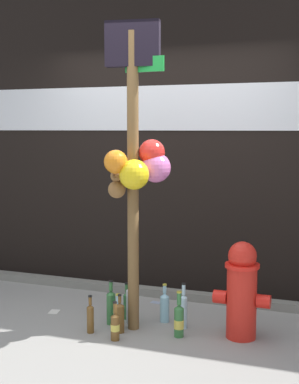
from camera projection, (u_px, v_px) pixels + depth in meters
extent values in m
plane|color=gray|center=(110.00, 336.00, 4.42)|extent=(14.00, 14.00, 0.00)
cube|color=black|center=(168.00, 116.00, 5.60)|extent=(10.00, 0.20, 3.60)
cube|color=silver|center=(196.00, 108.00, 5.39)|extent=(5.27, 0.01, 0.45)
cube|color=slate|center=(157.00, 292.00, 5.47)|extent=(8.00, 0.12, 0.08)
cylinder|color=brown|center=(133.00, 184.00, 4.45)|extent=(0.09, 0.09, 2.44)
cube|color=#198C33|center=(144.00, 64.00, 4.31)|extent=(0.34, 0.05, 0.12)
cube|color=black|center=(133.00, 44.00, 4.32)|extent=(0.45, 0.14, 0.36)
sphere|color=yellow|center=(134.00, 175.00, 4.28)|extent=(0.24, 0.24, 0.24)
sphere|color=#D66BB2|center=(156.00, 168.00, 4.45)|extent=(0.25, 0.25, 0.25)
sphere|color=red|center=(152.00, 153.00, 4.45)|extent=(0.22, 0.22, 0.22)
sphere|color=orange|center=(116.00, 162.00, 4.28)|extent=(0.19, 0.19, 0.19)
sphere|color=brown|center=(117.00, 189.00, 4.42)|extent=(0.14, 0.14, 0.14)
sphere|color=brown|center=(117.00, 176.00, 4.40)|extent=(0.10, 0.10, 0.10)
sphere|color=brown|center=(113.00, 172.00, 4.41)|extent=(0.04, 0.04, 0.04)
sphere|color=brown|center=(121.00, 172.00, 4.39)|extent=(0.04, 0.04, 0.04)
sphere|color=brown|center=(115.00, 176.00, 4.36)|extent=(0.04, 0.04, 0.04)
cylinder|color=red|center=(242.00, 303.00, 4.36)|extent=(0.24, 0.24, 0.58)
cylinder|color=red|center=(242.00, 265.00, 4.33)|extent=(0.28, 0.28, 0.03)
sphere|color=red|center=(242.00, 256.00, 4.32)|extent=(0.23, 0.23, 0.23)
cylinder|color=red|center=(220.00, 297.00, 4.42)|extent=(0.11, 0.11, 0.11)
cylinder|color=red|center=(264.00, 301.00, 4.30)|extent=(0.11, 0.11, 0.11)
cylinder|color=#93CCE0|center=(118.00, 317.00, 4.58)|extent=(0.08, 0.08, 0.20)
cone|color=#93CCE0|center=(118.00, 304.00, 4.57)|extent=(0.08, 0.08, 0.03)
cylinder|color=#93CCE0|center=(118.00, 299.00, 4.56)|extent=(0.03, 0.03, 0.06)
cylinder|color=silver|center=(118.00, 316.00, 4.58)|extent=(0.08, 0.08, 0.05)
cylinder|color=gold|center=(118.00, 295.00, 4.56)|extent=(0.04, 0.04, 0.01)
cylinder|color=#93CCE0|center=(165.00, 309.00, 4.74)|extent=(0.08, 0.08, 0.22)
cone|color=#93CCE0|center=(165.00, 295.00, 4.73)|extent=(0.08, 0.08, 0.03)
cylinder|color=#93CCE0|center=(165.00, 289.00, 4.72)|extent=(0.03, 0.03, 0.07)
cylinder|color=gold|center=(165.00, 285.00, 4.71)|extent=(0.04, 0.04, 0.01)
cylinder|color=brown|center=(115.00, 328.00, 4.33)|extent=(0.07, 0.07, 0.19)
cone|color=brown|center=(115.00, 315.00, 4.32)|extent=(0.07, 0.07, 0.03)
cylinder|color=brown|center=(115.00, 308.00, 4.31)|extent=(0.03, 0.03, 0.08)
cylinder|color=#D8C64C|center=(115.00, 327.00, 4.33)|extent=(0.07, 0.07, 0.05)
cylinder|color=black|center=(115.00, 302.00, 4.30)|extent=(0.03, 0.03, 0.01)
cylinder|color=#B2DBEA|center=(183.00, 313.00, 4.59)|extent=(0.06, 0.06, 0.27)
cone|color=#B2DBEA|center=(184.00, 296.00, 4.57)|extent=(0.06, 0.06, 0.02)
cylinder|color=#B2DBEA|center=(184.00, 290.00, 4.56)|extent=(0.03, 0.03, 0.09)
cylinder|color=black|center=(184.00, 284.00, 4.56)|extent=(0.04, 0.04, 0.01)
cylinder|color=#337038|center=(127.00, 307.00, 4.81)|extent=(0.06, 0.06, 0.21)
cone|color=#337038|center=(127.00, 294.00, 4.80)|extent=(0.06, 0.06, 0.02)
cylinder|color=#337038|center=(127.00, 288.00, 4.79)|extent=(0.03, 0.03, 0.08)
cylinder|color=black|center=(127.00, 283.00, 4.79)|extent=(0.03, 0.03, 0.01)
cylinder|color=silver|center=(131.00, 307.00, 4.70)|extent=(0.08, 0.08, 0.29)
cone|color=silver|center=(131.00, 289.00, 4.68)|extent=(0.08, 0.08, 0.03)
cylinder|color=silver|center=(131.00, 284.00, 4.68)|extent=(0.04, 0.04, 0.06)
cylinder|color=black|center=(131.00, 280.00, 4.68)|extent=(0.04, 0.04, 0.01)
cylinder|color=brown|center=(120.00, 319.00, 4.49)|extent=(0.07, 0.07, 0.22)
cone|color=brown|center=(120.00, 304.00, 4.48)|extent=(0.07, 0.07, 0.03)
cylinder|color=brown|center=(120.00, 299.00, 4.47)|extent=(0.03, 0.03, 0.06)
cylinder|color=black|center=(120.00, 295.00, 4.47)|extent=(0.03, 0.03, 0.01)
cylinder|color=brown|center=(90.00, 320.00, 4.48)|extent=(0.06, 0.06, 0.21)
cone|color=brown|center=(90.00, 306.00, 4.47)|extent=(0.06, 0.06, 0.02)
cylinder|color=brown|center=(90.00, 301.00, 4.47)|extent=(0.03, 0.03, 0.07)
cylinder|color=black|center=(90.00, 296.00, 4.46)|extent=(0.03, 0.03, 0.01)
cylinder|color=#337038|center=(111.00, 309.00, 4.68)|extent=(0.08, 0.08, 0.26)
cone|color=#337038|center=(111.00, 293.00, 4.67)|extent=(0.08, 0.08, 0.03)
cylinder|color=#337038|center=(111.00, 286.00, 4.66)|extent=(0.03, 0.03, 0.08)
cylinder|color=black|center=(111.00, 281.00, 4.65)|extent=(0.04, 0.04, 0.01)
cylinder|color=#337038|center=(179.00, 323.00, 4.40)|extent=(0.08, 0.08, 0.23)
cone|color=#337038|center=(179.00, 307.00, 4.38)|extent=(0.08, 0.08, 0.03)
cylinder|color=#337038|center=(179.00, 299.00, 4.37)|extent=(0.04, 0.04, 0.10)
cylinder|color=#D8C64C|center=(179.00, 324.00, 4.40)|extent=(0.08, 0.08, 0.07)
cylinder|color=gold|center=(179.00, 292.00, 4.37)|extent=(0.04, 0.04, 0.01)
cube|color=#8C99B2|center=(156.00, 302.00, 5.27)|extent=(0.11, 0.08, 0.01)
cube|color=silver|center=(54.00, 312.00, 5.01)|extent=(0.11, 0.13, 0.01)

